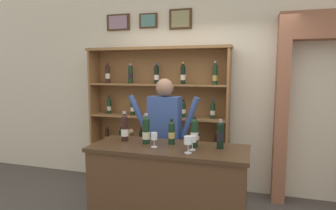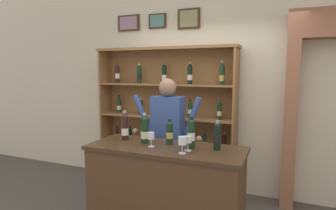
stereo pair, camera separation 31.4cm
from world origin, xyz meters
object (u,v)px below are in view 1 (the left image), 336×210
(tasting_bottle_super_tuscan, at_px, (125,127))
(tasting_bottle_grappa, at_px, (146,130))
(shopkeeper, at_px, (165,131))
(wine_glass_left, at_px, (188,141))
(wine_glass_right, at_px, (154,137))
(wine_glass_center, at_px, (192,140))
(tasting_bottle_prosecco, at_px, (172,132))
(tasting_bottle_riserva, at_px, (220,134))
(tasting_counter, at_px, (168,195))
(wine_shelf, at_px, (158,115))
(tasting_bottle_bianco, at_px, (194,132))

(tasting_bottle_super_tuscan, relative_size, tasting_bottle_grappa, 1.02)
(shopkeeper, distance_m, wine_glass_left, 0.93)
(wine_glass_right, xyz_separation_m, wine_glass_center, (0.39, 0.00, -0.00))
(tasting_bottle_prosecco, height_order, wine_glass_left, tasting_bottle_prosecco)
(tasting_bottle_grappa, bearing_deg, tasting_bottle_riserva, 2.70)
(tasting_counter, bearing_deg, tasting_bottle_grappa, 168.94)
(wine_shelf, height_order, wine_glass_center, wine_shelf)
(tasting_bottle_super_tuscan, bearing_deg, tasting_bottle_prosecco, 1.11)
(wine_shelf, xyz_separation_m, tasting_bottle_bianco, (0.82, -1.28, 0.06))
(tasting_bottle_grappa, distance_m, wine_glass_right, 0.17)
(tasting_bottle_prosecco, bearing_deg, tasting_bottle_riserva, -1.82)
(tasting_bottle_bianco, height_order, tasting_bottle_riserva, tasting_bottle_bianco)
(wine_shelf, bearing_deg, tasting_bottle_grappa, -76.74)
(shopkeeper, relative_size, tasting_bottle_bianco, 5.46)
(tasting_bottle_riserva, distance_m, wine_glass_left, 0.37)
(tasting_counter, height_order, tasting_bottle_riserva, tasting_bottle_riserva)
(tasting_bottle_super_tuscan, xyz_separation_m, wine_glass_left, (0.77, -0.26, -0.04))
(tasting_bottle_bianco, height_order, wine_glass_center, tasting_bottle_bianco)
(tasting_bottle_super_tuscan, bearing_deg, wine_shelf, 91.62)
(wine_shelf, bearing_deg, tasting_bottle_bianco, -57.40)
(shopkeeper, distance_m, tasting_bottle_super_tuscan, 0.62)
(shopkeeper, bearing_deg, tasting_bottle_grappa, -92.45)
(wine_glass_center, bearing_deg, wine_glass_left, -99.33)
(tasting_bottle_prosecco, relative_size, wine_glass_right, 1.81)
(shopkeeper, xyz_separation_m, tasting_bottle_super_tuscan, (-0.29, -0.53, 0.13))
(tasting_bottle_bianco, bearing_deg, wine_glass_left, -93.29)
(tasting_counter, distance_m, tasting_bottle_grappa, 0.71)
(tasting_bottle_super_tuscan, bearing_deg, tasting_bottle_riserva, -0.32)
(tasting_bottle_super_tuscan, height_order, tasting_bottle_prosecco, tasting_bottle_super_tuscan)
(tasting_bottle_riserva, bearing_deg, tasting_bottle_prosecco, 178.18)
(tasting_bottle_super_tuscan, distance_m, wine_glass_left, 0.82)
(wine_shelf, distance_m, tasting_counter, 1.58)
(wine_shelf, height_order, wine_glass_left, wine_shelf)
(tasting_counter, distance_m, shopkeeper, 0.86)
(tasting_bottle_super_tuscan, height_order, wine_glass_right, tasting_bottle_super_tuscan)
(tasting_bottle_grappa, xyz_separation_m, wine_glass_right, (0.13, -0.11, -0.04))
(shopkeeper, xyz_separation_m, tasting_bottle_grappa, (-0.02, -0.57, 0.12))
(tasting_bottle_super_tuscan, bearing_deg, tasting_bottle_grappa, -8.88)
(tasting_bottle_grappa, xyz_separation_m, tasting_bottle_prosecco, (0.27, 0.05, -0.02))
(tasting_bottle_bianco, bearing_deg, tasting_bottle_riserva, 5.74)
(wine_glass_center, bearing_deg, wine_shelf, 120.52)
(tasting_bottle_riserva, xyz_separation_m, wine_glass_right, (-0.64, -0.14, -0.04))
(shopkeeper, bearing_deg, tasting_bottle_prosecco, -65.15)
(tasting_bottle_prosecco, relative_size, wine_glass_center, 1.87)
(tasting_bottle_grappa, bearing_deg, wine_glass_center, -11.56)
(tasting_bottle_super_tuscan, distance_m, wine_glass_right, 0.43)
(tasting_bottle_prosecco, xyz_separation_m, wine_glass_left, (0.24, -0.27, -0.01))
(tasting_bottle_grappa, bearing_deg, wine_shelf, 103.26)
(tasting_bottle_prosecco, height_order, tasting_bottle_bianco, tasting_bottle_bianco)
(tasting_bottle_riserva, relative_size, wine_glass_center, 2.04)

